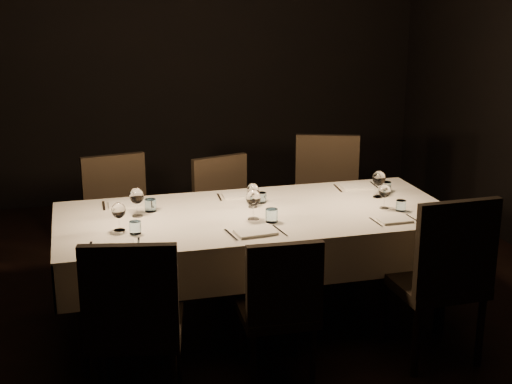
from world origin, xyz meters
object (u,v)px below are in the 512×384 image
object	(u,v)px
chair_near_right	(442,273)
chair_far_left	(119,217)
chair_far_right	(327,198)
dining_table	(256,224)
chair_far_center	(227,213)
chair_near_left	(134,319)
chair_near_center	(280,303)

from	to	relation	value
chair_near_right	chair_far_left	distance (m)	2.36
chair_far_left	chair_far_right	distance (m)	1.60
dining_table	chair_far_center	xyz separation A→B (m)	(-0.02, 0.79, -0.17)
dining_table	chair_far_center	distance (m)	0.81
chair_far_left	chair_far_right	size ratio (longest dim) A/B	0.94
chair_near_left	chair_near_right	bearing A→B (deg)	-165.85
chair_near_left	chair_near_right	world-z (taller)	chair_near_right
chair_near_left	chair_far_right	distance (m)	2.35
dining_table	chair_near_center	distance (m)	0.79
dining_table	chair_near_left	distance (m)	1.23
chair_far_center	chair_far_right	xyz separation A→B (m)	(0.80, 0.02, 0.05)
chair_near_center	chair_far_center	world-z (taller)	chair_far_center
dining_table	chair_far_left	world-z (taller)	chair_far_left
dining_table	chair_near_left	world-z (taller)	chair_near_left
dining_table	chair_near_left	size ratio (longest dim) A/B	2.56
chair_near_center	chair_far_left	xyz separation A→B (m)	(-0.75, 1.60, 0.05)
dining_table	chair_near_right	xyz separation A→B (m)	(0.91, -0.78, -0.12)
chair_far_left	chair_near_left	bearing A→B (deg)	-100.90
chair_near_right	chair_far_right	world-z (taller)	chair_near_right
chair_far_right	dining_table	bearing A→B (deg)	-114.83
chair_near_center	chair_far_left	size ratio (longest dim) A/B	0.89
chair_near_center	chair_far_left	bearing A→B (deg)	-61.99
chair_near_center	chair_near_right	distance (m)	0.97
chair_far_right	chair_near_center	bearing A→B (deg)	-99.19
dining_table	chair_near_right	world-z (taller)	chair_near_right
chair_far_center	chair_near_center	bearing A→B (deg)	-106.79
chair_far_right	chair_far_left	bearing A→B (deg)	-161.76
chair_near_left	chair_near_center	distance (m)	0.81
chair_near_left	dining_table	bearing A→B (deg)	-123.78
chair_near_left	chair_far_right	xyz separation A→B (m)	(1.65, 1.67, 0.02)
chair_near_center	chair_far_right	bearing A→B (deg)	-115.40
chair_near_right	chair_far_left	xyz separation A→B (m)	(-1.72, 1.61, -0.03)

